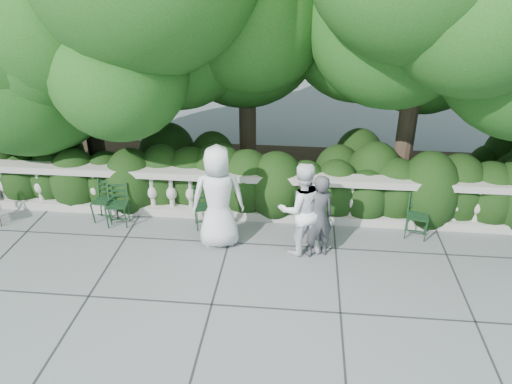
# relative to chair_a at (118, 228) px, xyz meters

# --- Properties ---
(ground) EXTENTS (90.00, 90.00, 0.00)m
(ground) POSITION_rel_chair_a_xyz_m (2.77, -1.11, 0.00)
(ground) COLOR #575B5F
(ground) RESTS_ON ground
(balustrade) EXTENTS (12.00, 0.44, 1.00)m
(balustrade) POSITION_rel_chair_a_xyz_m (2.77, 0.69, 0.49)
(balustrade) COLOR #9E998E
(balustrade) RESTS_ON ground
(shrub_hedge) EXTENTS (15.00, 2.60, 1.70)m
(shrub_hedge) POSITION_rel_chair_a_xyz_m (2.77, 1.89, 0.00)
(shrub_hedge) COLOR black
(shrub_hedge) RESTS_ON ground
(tree_canopy) EXTENTS (15.04, 6.52, 6.78)m
(tree_canopy) POSITION_rel_chair_a_xyz_m (3.45, 2.08, 3.96)
(tree_canopy) COLOR #3F3023
(tree_canopy) RESTS_ON ground
(chair_a) EXTENTS (0.51, 0.54, 0.84)m
(chair_a) POSITION_rel_chair_a_xyz_m (0.00, 0.00, 0.00)
(chair_a) COLOR black
(chair_a) RESTS_ON ground
(chair_b) EXTENTS (0.48, 0.52, 0.84)m
(chair_b) POSITION_rel_chair_a_xyz_m (-0.35, 0.13, 0.00)
(chair_b) COLOR black
(chair_b) RESTS_ON ground
(chair_c) EXTENTS (0.57, 0.59, 0.84)m
(chair_c) POSITION_rel_chair_a_xyz_m (1.77, 0.11, 0.00)
(chair_c) COLOR black
(chair_c) RESTS_ON ground
(chair_d) EXTENTS (0.53, 0.56, 0.84)m
(chair_d) POSITION_rel_chair_a_xyz_m (5.77, 0.13, 0.00)
(chair_d) COLOR black
(chair_d) RESTS_ON ground
(chair_e) EXTENTS (0.58, 0.61, 0.84)m
(chair_e) POSITION_rel_chair_a_xyz_m (3.78, 0.12, 0.00)
(chair_e) COLOR black
(chair_e) RESTS_ON ground
(person_businessman) EXTENTS (1.05, 0.78, 1.95)m
(person_businessman) POSITION_rel_chair_a_xyz_m (2.10, -0.33, 0.97)
(person_businessman) COLOR silver
(person_businessman) RESTS_ON ground
(person_woman_grey) EXTENTS (0.68, 0.58, 1.58)m
(person_woman_grey) POSITION_rel_chair_a_xyz_m (3.90, -0.53, 0.79)
(person_woman_grey) COLOR #3D3C41
(person_woman_grey) RESTS_ON ground
(person_casual_man) EXTENTS (1.02, 0.90, 1.75)m
(person_casual_man) POSITION_rel_chair_a_xyz_m (3.60, -0.45, 0.87)
(person_casual_man) COLOR white
(person_casual_man) RESTS_ON ground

